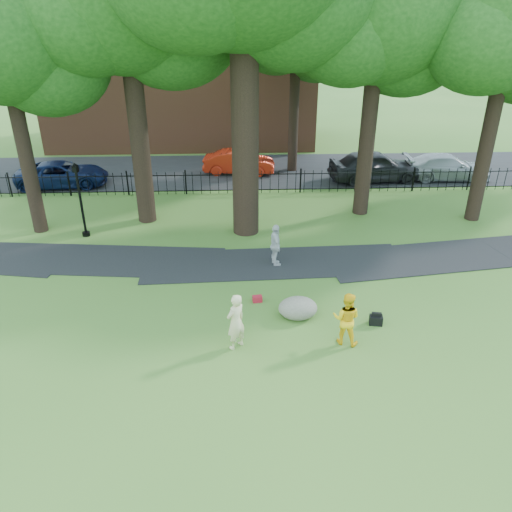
{
  "coord_description": "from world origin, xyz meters",
  "views": [
    {
      "loc": [
        -0.44,
        -13.02,
        8.82
      ],
      "look_at": [
        0.22,
        2.0,
        1.29
      ],
      "focal_mm": 35.0,
      "sensor_mm": 36.0,
      "label": 1
    }
  ],
  "objects_px": {
    "man": "(346,319)",
    "red_sedan": "(239,162)",
    "boulder": "(298,307)",
    "lamppost": "(81,201)",
    "woman": "(236,322)"
  },
  "relations": [
    {
      "from": "man",
      "to": "red_sedan",
      "type": "distance_m",
      "value": 16.93
    },
    {
      "from": "man",
      "to": "boulder",
      "type": "bearing_deg",
      "value": -28.29
    },
    {
      "from": "man",
      "to": "red_sedan",
      "type": "xyz_separation_m",
      "value": [
        -2.85,
        16.69,
        -0.14
      ]
    },
    {
      "from": "man",
      "to": "lamppost",
      "type": "bearing_deg",
      "value": -18.65
    },
    {
      "from": "lamppost",
      "to": "red_sedan",
      "type": "relative_size",
      "value": 0.78
    },
    {
      "from": "man",
      "to": "red_sedan",
      "type": "bearing_deg",
      "value": -58.89
    },
    {
      "from": "man",
      "to": "red_sedan",
      "type": "relative_size",
      "value": 0.4
    },
    {
      "from": "lamppost",
      "to": "woman",
      "type": "bearing_deg",
      "value": -35.25
    },
    {
      "from": "woman",
      "to": "boulder",
      "type": "distance_m",
      "value": 2.53
    },
    {
      "from": "boulder",
      "to": "lamppost",
      "type": "bearing_deg",
      "value": 141.62
    },
    {
      "from": "red_sedan",
      "to": "boulder",
      "type": "bearing_deg",
      "value": -167.92
    },
    {
      "from": "lamppost",
      "to": "red_sedan",
      "type": "height_order",
      "value": "lamppost"
    },
    {
      "from": "boulder",
      "to": "lamppost",
      "type": "height_order",
      "value": "lamppost"
    },
    {
      "from": "man",
      "to": "boulder",
      "type": "height_order",
      "value": "man"
    },
    {
      "from": "boulder",
      "to": "red_sedan",
      "type": "bearing_deg",
      "value": 96.16
    }
  ]
}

